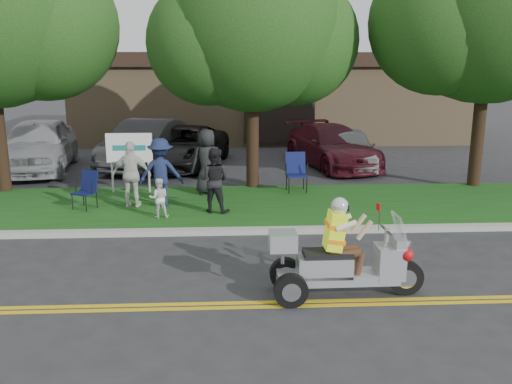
{
  "coord_description": "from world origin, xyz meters",
  "views": [
    {
      "loc": [
        -0.18,
        -8.2,
        3.69
      ],
      "look_at": [
        0.34,
        2.0,
        1.19
      ],
      "focal_mm": 38.0,
      "sensor_mm": 36.0,
      "label": 1
    }
  ],
  "objects_px": {
    "trike_scooter": "(339,263)",
    "parked_car_far_right": "(349,148)",
    "lawn_chair_b": "(296,169)",
    "spectator_adult_right": "(132,174)",
    "lawn_chair_a": "(87,187)",
    "parked_car_left": "(147,144)",
    "parked_car_right": "(332,146)",
    "parked_car_far_left": "(38,145)",
    "spectator_adult_mid": "(214,180)",
    "parked_car_mid": "(183,147)"
  },
  "relations": [
    {
      "from": "trike_scooter",
      "to": "parked_car_far_right",
      "type": "relative_size",
      "value": 0.61
    },
    {
      "from": "lawn_chair_b",
      "to": "spectator_adult_right",
      "type": "height_order",
      "value": "spectator_adult_right"
    },
    {
      "from": "lawn_chair_a",
      "to": "spectator_adult_right",
      "type": "bearing_deg",
      "value": 30.61
    },
    {
      "from": "parked_car_far_right",
      "to": "lawn_chair_b",
      "type": "bearing_deg",
      "value": -116.77
    },
    {
      "from": "lawn_chair_a",
      "to": "lawn_chair_b",
      "type": "distance_m",
      "value": 5.61
    },
    {
      "from": "parked_car_left",
      "to": "parked_car_right",
      "type": "relative_size",
      "value": 1.0
    },
    {
      "from": "parked_car_far_left",
      "to": "parked_car_right",
      "type": "relative_size",
      "value": 1.05
    },
    {
      "from": "lawn_chair_b",
      "to": "spectator_adult_mid",
      "type": "bearing_deg",
      "value": -139.5
    },
    {
      "from": "parked_car_mid",
      "to": "spectator_adult_mid",
      "type": "bearing_deg",
      "value": -65.46
    },
    {
      "from": "spectator_adult_mid",
      "to": "parked_car_far_left",
      "type": "xyz_separation_m",
      "value": [
        -6.08,
        5.81,
        0.0
      ]
    },
    {
      "from": "lawn_chair_a",
      "to": "lawn_chair_b",
      "type": "xyz_separation_m",
      "value": [
        5.38,
        1.57,
        0.08
      ]
    },
    {
      "from": "lawn_chair_a",
      "to": "parked_car_far_right",
      "type": "distance_m",
      "value": 9.34
    },
    {
      "from": "parked_car_far_left",
      "to": "parked_car_right",
      "type": "xyz_separation_m",
      "value": [
        10.09,
        0.33,
        -0.17
      ]
    },
    {
      "from": "spectator_adult_mid",
      "to": "parked_car_far_left",
      "type": "distance_m",
      "value": 8.41
    },
    {
      "from": "parked_car_mid",
      "to": "parked_car_far_right",
      "type": "height_order",
      "value": "parked_car_mid"
    },
    {
      "from": "spectator_adult_right",
      "to": "parked_car_far_left",
      "type": "distance_m",
      "value": 6.6
    },
    {
      "from": "parked_car_right",
      "to": "parked_car_far_right",
      "type": "distance_m",
      "value": 0.63
    },
    {
      "from": "lawn_chair_a",
      "to": "parked_car_right",
      "type": "distance_m",
      "value": 9.1
    },
    {
      "from": "trike_scooter",
      "to": "parked_car_mid",
      "type": "xyz_separation_m",
      "value": [
        -3.34,
        11.06,
        0.13
      ]
    },
    {
      "from": "trike_scooter",
      "to": "parked_car_left",
      "type": "xyz_separation_m",
      "value": [
        -4.6,
        11.0,
        0.25
      ]
    },
    {
      "from": "spectator_adult_mid",
      "to": "lawn_chair_b",
      "type": "bearing_deg",
      "value": -119.64
    },
    {
      "from": "parked_car_mid",
      "to": "parked_car_left",
      "type": "bearing_deg",
      "value": -164.03
    },
    {
      "from": "trike_scooter",
      "to": "lawn_chair_b",
      "type": "bearing_deg",
      "value": 88.02
    },
    {
      "from": "parked_car_far_left",
      "to": "trike_scooter",
      "type": "bearing_deg",
      "value": -59.42
    },
    {
      "from": "spectator_adult_mid",
      "to": "parked_car_mid",
      "type": "height_order",
      "value": "spectator_adult_mid"
    },
    {
      "from": "lawn_chair_b",
      "to": "spectator_adult_mid",
      "type": "xyz_separation_m",
      "value": [
        -2.23,
        -2.09,
        0.18
      ]
    },
    {
      "from": "trike_scooter",
      "to": "lawn_chair_b",
      "type": "xyz_separation_m",
      "value": [
        0.14,
        6.8,
        0.14
      ]
    },
    {
      "from": "trike_scooter",
      "to": "parked_car_left",
      "type": "relative_size",
      "value": 0.5
    },
    {
      "from": "parked_car_left",
      "to": "spectator_adult_mid",
      "type": "bearing_deg",
      "value": -53.93
    },
    {
      "from": "parked_car_far_right",
      "to": "spectator_adult_right",
      "type": "bearing_deg",
      "value": -136.48
    },
    {
      "from": "spectator_adult_right",
      "to": "parked_car_far_right",
      "type": "height_order",
      "value": "spectator_adult_right"
    },
    {
      "from": "trike_scooter",
      "to": "lawn_chair_a",
      "type": "relative_size",
      "value": 2.68
    },
    {
      "from": "parked_car_far_left",
      "to": "parked_car_mid",
      "type": "bearing_deg",
      "value": -0.82
    },
    {
      "from": "trike_scooter",
      "to": "parked_car_mid",
      "type": "distance_m",
      "value": 11.56
    },
    {
      "from": "trike_scooter",
      "to": "spectator_adult_mid",
      "type": "xyz_separation_m",
      "value": [
        -2.09,
        4.71,
        0.32
      ]
    },
    {
      "from": "lawn_chair_a",
      "to": "spectator_adult_mid",
      "type": "bearing_deg",
      "value": 18.2
    },
    {
      "from": "lawn_chair_b",
      "to": "parked_car_right",
      "type": "relative_size",
      "value": 0.22
    },
    {
      "from": "parked_car_left",
      "to": "parked_car_mid",
      "type": "bearing_deg",
      "value": 16.9
    },
    {
      "from": "lawn_chair_a",
      "to": "parked_car_mid",
      "type": "height_order",
      "value": "parked_car_mid"
    },
    {
      "from": "trike_scooter",
      "to": "parked_car_far_left",
      "type": "relative_size",
      "value": 0.48
    },
    {
      "from": "parked_car_mid",
      "to": "parked_car_far_right",
      "type": "distance_m",
      "value": 5.82
    },
    {
      "from": "lawn_chair_a",
      "to": "trike_scooter",
      "type": "bearing_deg",
      "value": -17.34
    },
    {
      "from": "spectator_adult_right",
      "to": "parked_car_right",
      "type": "distance_m",
      "value": 8.22
    },
    {
      "from": "parked_car_left",
      "to": "parked_car_far_right",
      "type": "bearing_deg",
      "value": 10.35
    },
    {
      "from": "parked_car_left",
      "to": "parked_car_far_right",
      "type": "xyz_separation_m",
      "value": [
        7.06,
        -0.49,
        -0.13
      ]
    },
    {
      "from": "lawn_chair_a",
      "to": "parked_car_mid",
      "type": "xyz_separation_m",
      "value": [
        1.9,
        5.83,
        0.08
      ]
    },
    {
      "from": "lawn_chair_a",
      "to": "parked_car_left",
      "type": "height_order",
      "value": "parked_car_left"
    },
    {
      "from": "parked_car_left",
      "to": "trike_scooter",
      "type": "bearing_deg",
      "value": -53.0
    },
    {
      "from": "trike_scooter",
      "to": "spectator_adult_mid",
      "type": "bearing_deg",
      "value": 113.14
    },
    {
      "from": "parked_car_left",
      "to": "parked_car_mid",
      "type": "relative_size",
      "value": 0.98
    }
  ]
}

